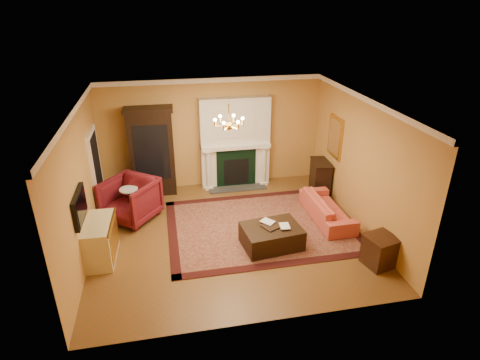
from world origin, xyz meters
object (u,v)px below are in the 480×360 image
object	(u,v)px
pedestal_table	(130,201)
end_table	(380,252)
china_cabinet	(152,154)
console_table	(320,177)
wingback_armchair	(130,198)
coral_sofa	(328,205)
leather_ottoman	(271,236)
commode	(100,240)

from	to	relation	value
pedestal_table	end_table	size ratio (longest dim) A/B	1.25
china_cabinet	console_table	xyz separation A→B (m)	(4.42, -0.83, -0.71)
china_cabinet	wingback_armchair	world-z (taller)	china_cabinet
coral_sofa	wingback_armchair	bearing A→B (deg)	77.96
pedestal_table	leather_ottoman	distance (m)	3.54
leather_ottoman	pedestal_table	bearing A→B (deg)	141.54
end_table	console_table	size ratio (longest dim) A/B	0.72
wingback_armchair	china_cabinet	bearing A→B (deg)	105.10
wingback_armchair	end_table	bearing A→B (deg)	7.93
pedestal_table	console_table	size ratio (longest dim) A/B	0.90
china_cabinet	coral_sofa	xyz separation A→B (m)	(4.04, -2.26, -0.76)
pedestal_table	console_table	world-z (taller)	console_table
china_cabinet	end_table	bearing A→B (deg)	-41.56
end_table	leather_ottoman	xyz separation A→B (m)	(-1.93, 1.05, -0.07)
china_cabinet	commode	size ratio (longest dim) A/B	2.01
commode	leather_ottoman	bearing A→B (deg)	-2.30
commode	end_table	world-z (taller)	commode
commode	end_table	size ratio (longest dim) A/B	1.84
wingback_armchair	end_table	world-z (taller)	wingback_armchair
pedestal_table	coral_sofa	distance (m)	4.73
coral_sofa	leather_ottoman	world-z (taller)	coral_sofa
china_cabinet	pedestal_table	world-z (taller)	china_cabinet
commode	wingback_armchair	bearing A→B (deg)	72.59
end_table	console_table	bearing A→B (deg)	88.97
end_table	leather_ottoman	bearing A→B (deg)	151.39
coral_sofa	end_table	world-z (taller)	coral_sofa
coral_sofa	console_table	distance (m)	1.48
wingback_armchair	end_table	distance (m)	5.68
pedestal_table	commode	bearing A→B (deg)	-107.74
wingback_armchair	leather_ottoman	world-z (taller)	wingback_armchair
china_cabinet	console_table	bearing A→B (deg)	-8.41
wingback_armchair	console_table	distance (m)	5.01
wingback_armchair	console_table	bearing A→B (deg)	43.77
pedestal_table	leather_ottoman	size ratio (longest dim) A/B	0.63
china_cabinet	commode	xyz separation A→B (m)	(-1.09, -2.86, -0.71)
wingback_armchair	commode	distance (m)	1.60
china_cabinet	commode	bearing A→B (deg)	-108.71
coral_sofa	console_table	xyz separation A→B (m)	(0.37, 1.44, 0.05)
end_table	china_cabinet	bearing A→B (deg)	136.24
wingback_armchair	commode	bearing A→B (deg)	-71.58
china_cabinet	commode	world-z (taller)	china_cabinet
commode	leather_ottoman	world-z (taller)	commode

